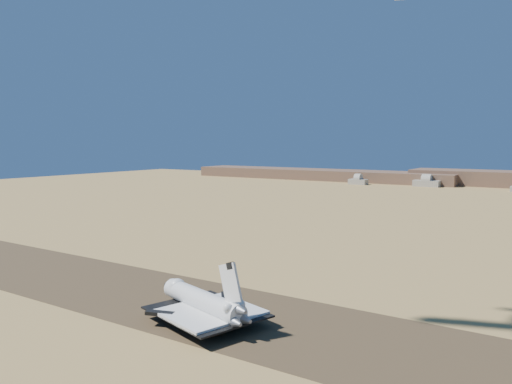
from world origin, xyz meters
The scene contains 7 objects.
ground centered at (0.00, 0.00, 0.00)m, with size 1200.00×1200.00×0.00m, color tan.
runway centered at (0.00, 0.00, 0.03)m, with size 600.00×50.00×0.06m, color #4C3F26.
hangars centered at (-64.00, 478.43, 4.83)m, with size 200.50×29.50×30.00m.
shuttle centered at (1.81, -9.57, 5.56)m, with size 42.39×33.25×20.70m.
crew_a centered at (11.04, -15.49, 1.00)m, with size 0.69×0.45×1.88m, color #CC4B0C.
crew_b centered at (8.19, -17.62, 0.92)m, with size 0.83×0.48×1.71m, color #CC4B0C.
crew_c centered at (10.95, -19.65, 0.84)m, with size 0.92×0.47×1.57m, color #CC4B0C.
Camera 1 is at (93.43, -120.35, 52.73)m, focal length 35.00 mm.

